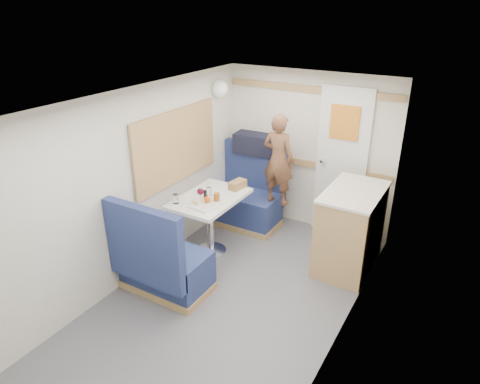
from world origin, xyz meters
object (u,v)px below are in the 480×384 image
Objects in this scene: cheese_block at (197,202)px; person at (279,160)px; dome_light at (220,89)px; bread_loaf at (238,185)px; pepper_grinder at (205,194)px; tray at (208,205)px; tumbler_left at (176,199)px; galley_counter at (350,229)px; beer_glass at (217,198)px; dinette_table at (210,209)px; bench_far at (247,202)px; bench_near at (162,266)px; tumbler_right at (209,192)px; duffel_bag at (255,144)px; wine_glass at (200,192)px; orange_fruit at (207,199)px.

person is at bearing 65.15° from cheese_block.
cheese_block is at bearing -70.30° from dome_light.
pepper_grinder is at bearing -111.90° from bread_loaf.
tumbler_left reaches higher than tray.
dome_light is at bearing 109.70° from cheese_block.
beer_glass is (-1.32, -0.62, 0.31)m from galley_counter.
cheese_block is (-0.00, -0.23, 0.19)m from dinette_table.
cheese_block is at bearing -151.91° from galley_counter.
beer_glass reaches higher than cheese_block.
dome_light is at bearing 120.16° from beer_glass.
bench_far and bench_near have the same top height.
person is 11.70× the size of pepper_grinder.
dinette_table is at bearing 54.41° from tumbler_left.
galley_counter is 1.37m from bread_loaf.
tumbler_right is (-0.02, 0.89, 0.47)m from bench_near.
tumbler_left is (-0.33, -0.13, 0.04)m from tray.
person is 0.93m from tumbler_right.
cheese_block is at bearing 19.77° from tumbler_left.
bread_loaf is (0.15, 0.38, 0.20)m from dinette_table.
bench_near is 2.28m from dome_light.
duffel_bag reaches higher than galley_counter.
bread_loaf is at bearing 56.07° from person.
tray is at bearing -94.42° from bread_loaf.
duffel_bag is at bearing 90.07° from pepper_grinder.
bread_loaf is at bearing -41.59° from dome_light.
bread_loaf is (0.15, 0.61, 0.01)m from cheese_block.
person is 0.57m from bread_loaf.
bench_far is at bearing 167.90° from galley_counter.
beer_glass reaches higher than dinette_table.
wine_glass is (-0.00, 0.07, 0.09)m from cheese_block.
beer_glass is (0.14, -0.93, 0.47)m from bench_far.
tumbler_right is 0.98× the size of beer_glass.
bench_far reaches higher than galley_counter.
dome_light is at bearing 102.82° from bench_near.
tumbler_right is (-0.02, 0.26, 0.02)m from cheese_block.
bread_loaf reaches higher than tray.
bread_loaf reaches higher than cheese_block.
bench_near is at bearing -96.68° from bread_loaf.
person is 16.15× the size of orange_fruit.
bench_near is at bearing -89.68° from wine_glass.
bench_near is 0.89m from wine_glass.
tumbler_right is at bearing 95.04° from cheese_block.
tumbler_right reaches higher than dinette_table.
bread_loaf is at bearing 61.76° from tumbler_left.
tumbler_left is at bearing -160.23° from cheese_block.
bench_far reaches higher than tumbler_right.
cheese_block is (-0.00, 0.63, 0.45)m from bench_near.
tumbler_right reaches higher than cheese_block.
galley_counter is 1.16m from person.
bench_far is 10.11× the size of tumbler_right.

